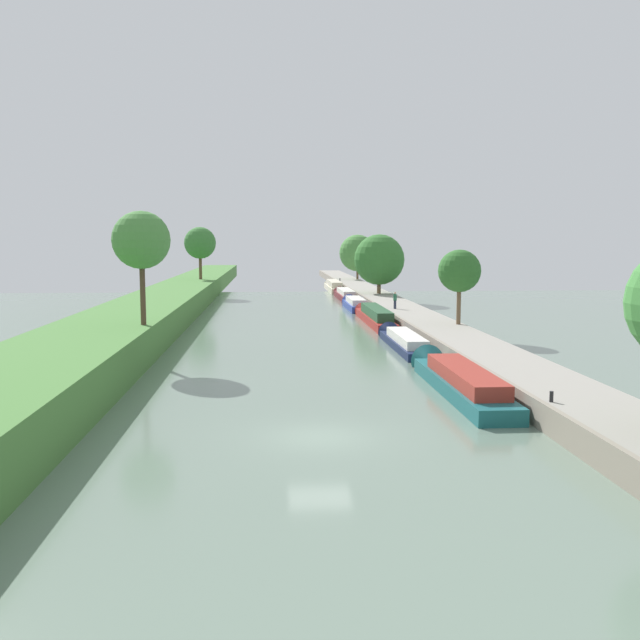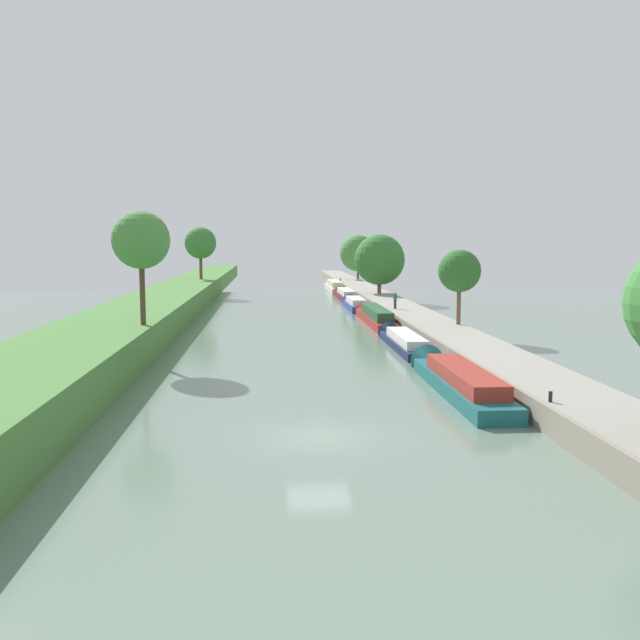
# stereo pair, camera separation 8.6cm
# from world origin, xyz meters

# --- Properties ---
(ground_plane) EXTENTS (160.00, 160.00, 0.00)m
(ground_plane) POSITION_xyz_m (0.00, 0.00, 0.00)
(ground_plane) COLOR slate
(right_towpath) EXTENTS (4.22, 260.00, 1.14)m
(right_towpath) POSITION_xyz_m (11.46, 0.00, 0.57)
(right_towpath) COLOR gray
(right_towpath) RESTS_ON ground_plane
(stone_quay) EXTENTS (0.25, 260.00, 1.19)m
(stone_quay) POSITION_xyz_m (9.23, 0.00, 0.59)
(stone_quay) COLOR gray
(stone_quay) RESTS_ON ground_plane
(narrowboat_teal) EXTENTS (2.16, 14.31, 2.12)m
(narrowboat_teal) POSITION_xyz_m (7.76, 8.15, 0.60)
(narrowboat_teal) COLOR #195B60
(narrowboat_teal) RESTS_ON ground_plane
(narrowboat_navy) EXTENTS (1.85, 12.81, 1.77)m
(narrowboat_navy) POSITION_xyz_m (7.78, 23.26, 0.47)
(narrowboat_navy) COLOR #141E42
(narrowboat_navy) RESTS_ON ground_plane
(narrowboat_red) EXTENTS (1.80, 16.51, 2.08)m
(narrowboat_red) POSITION_xyz_m (7.93, 38.43, 0.66)
(narrowboat_red) COLOR maroon
(narrowboat_red) RESTS_ON ground_plane
(narrowboat_blue) EXTENTS (1.90, 11.09, 1.89)m
(narrowboat_blue) POSITION_xyz_m (7.73, 52.59, 0.55)
(narrowboat_blue) COLOR #283D93
(narrowboat_blue) RESTS_ON ground_plane
(narrowboat_maroon) EXTENTS (1.83, 14.45, 1.89)m
(narrowboat_maroon) POSITION_xyz_m (8.01, 65.78, 0.58)
(narrowboat_maroon) COLOR maroon
(narrowboat_maroon) RESTS_ON ground_plane
(narrowboat_cream) EXTENTS (1.90, 15.85, 2.15)m
(narrowboat_cream) POSITION_xyz_m (7.91, 81.50, 0.68)
(narrowboat_cream) COLOR beige
(narrowboat_cream) RESTS_ON ground_plane
(tree_rightbank_midnear) EXTENTS (3.38, 3.38, 5.95)m
(tree_rightbank_midnear) POSITION_xyz_m (13.05, 27.52, 5.37)
(tree_rightbank_midnear) COLOR brown
(tree_rightbank_midnear) RESTS_ON right_towpath
(tree_rightbank_midfar) EXTENTS (6.37, 6.37, 7.45)m
(tree_rightbank_midfar) POSITION_xyz_m (11.80, 60.63, 5.40)
(tree_rightbank_midfar) COLOR brown
(tree_rightbank_midfar) RESTS_ON right_towpath
(tree_rightbank_far) EXTENTS (6.30, 6.30, 7.69)m
(tree_rightbank_far) POSITION_xyz_m (13.14, 93.25, 5.67)
(tree_rightbank_far) COLOR brown
(tree_rightbank_far) RESTS_ON right_towpath
(tree_leftbank_downstream) EXTENTS (3.68, 3.68, 7.25)m
(tree_leftbank_downstream) POSITION_xyz_m (-10.04, 18.25, 7.78)
(tree_leftbank_downstream) COLOR #4C3828
(tree_leftbank_downstream) RESTS_ON left_grassy_bank
(tree_leftbank_upstream) EXTENTS (4.41, 4.41, 7.27)m
(tree_leftbank_upstream) POSITION_xyz_m (-11.63, 71.85, 7.45)
(tree_leftbank_upstream) COLOR brown
(tree_leftbank_upstream) RESTS_ON left_grassy_bank
(person_walking) EXTENTS (0.34, 0.34, 1.66)m
(person_walking) POSITION_xyz_m (10.27, 40.53, 2.01)
(person_walking) COLOR #282D42
(person_walking) RESTS_ON right_towpath
(mooring_bollard_near) EXTENTS (0.16, 0.16, 0.45)m
(mooring_bollard_near) POSITION_xyz_m (9.65, 0.60, 1.36)
(mooring_bollard_near) COLOR black
(mooring_bollard_near) RESTS_ON right_towpath
(mooring_bollard_far) EXTENTS (0.16, 0.16, 0.45)m
(mooring_bollard_far) POSITION_xyz_m (9.65, 88.64, 1.36)
(mooring_bollard_far) COLOR black
(mooring_bollard_far) RESTS_ON right_towpath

